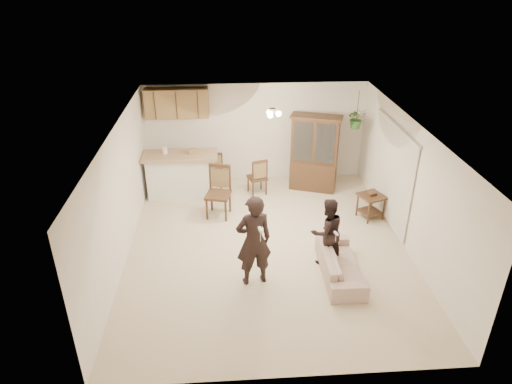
{
  "coord_description": "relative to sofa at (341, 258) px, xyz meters",
  "views": [
    {
      "loc": [
        -0.75,
        -7.65,
        5.19
      ],
      "look_at": [
        -0.19,
        0.4,
        1.03
      ],
      "focal_mm": 32.0,
      "sensor_mm": 36.0,
      "label": 1
    }
  ],
  "objects": [
    {
      "name": "bar_top",
      "position": [
        -3.1,
        3.36,
        0.68
      ],
      "size": [
        1.75,
        0.7,
        0.08
      ],
      "primitive_type": "cube",
      "color": "tan",
      "rests_on": "breakfast_bar"
    },
    {
      "name": "plant_cord",
      "position": [
        1.05,
        3.41,
        1.81
      ],
      "size": [
        0.01,
        0.01,
        0.65
      ],
      "primitive_type": "cylinder",
      "color": "black",
      "rests_on": "ceiling"
    },
    {
      "name": "chair_hutch_left",
      "position": [
        -2.22,
        2.31,
        -0.04
      ],
      "size": [
        0.62,
        0.62,
        1.17
      ],
      "rotation": [
        0.0,
        0.0,
        -0.23
      ],
      "color": "#371D14",
      "rests_on": "floor"
    },
    {
      "name": "wall_right",
      "position": [
        1.5,
        1.01,
        0.88
      ],
      "size": [
        0.02,
        6.5,
        2.5
      ],
      "primitive_type": "cube",
      "color": "white",
      "rests_on": "ground"
    },
    {
      "name": "wall_front",
      "position": [
        -1.25,
        -2.24,
        0.88
      ],
      "size": [
        5.5,
        0.02,
        2.5
      ],
      "primitive_type": "cube",
      "color": "white",
      "rests_on": "ground"
    },
    {
      "name": "sofa",
      "position": [
        0.0,
        0.0,
        0.0
      ],
      "size": [
        0.77,
        1.89,
        0.73
      ],
      "primitive_type": "imported",
      "rotation": [
        0.0,
        0.0,
        1.55
      ],
      "color": "beige",
      "rests_on": "floor"
    },
    {
      "name": "china_hutch",
      "position": [
        0.13,
        3.52,
        0.57
      ],
      "size": [
        1.29,
        0.84,
        1.9
      ],
      "rotation": [
        0.0,
        0.0,
        -0.34
      ],
      "color": "#371D14",
      "rests_on": "floor"
    },
    {
      "name": "breakfast_bar",
      "position": [
        -3.1,
        3.36,
        0.13
      ],
      "size": [
        1.6,
        0.55,
        1.0
      ],
      "primitive_type": "cube",
      "color": "white",
      "rests_on": "floor"
    },
    {
      "name": "chair_bar",
      "position": [
        -2.32,
        3.57,
        -0.1
      ],
      "size": [
        0.46,
        0.46,
        0.94
      ],
      "rotation": [
        0.0,
        0.0,
        -0.1
      ],
      "color": "#371D14",
      "rests_on": "floor"
    },
    {
      "name": "upper_cabinets",
      "position": [
        -3.15,
        4.08,
        1.73
      ],
      "size": [
        1.5,
        0.34,
        0.7
      ],
      "primitive_type": "cube",
      "color": "brown",
      "rests_on": "wall_back"
    },
    {
      "name": "ceiling",
      "position": [
        -1.25,
        1.01,
        2.13
      ],
      "size": [
        5.5,
        6.5,
        0.02
      ],
      "primitive_type": "cube",
      "color": "white",
      "rests_on": "wall_back"
    },
    {
      "name": "ceiling_fixture",
      "position": [
        -1.05,
        2.21,
        2.03
      ],
      "size": [
        0.36,
        0.36,
        0.2
      ],
      "primitive_type": null,
      "color": "beige",
      "rests_on": "ceiling"
    },
    {
      "name": "controller_child",
      "position": [
        -0.1,
        0.11,
        0.45
      ],
      "size": [
        0.07,
        0.12,
        0.04
      ],
      "primitive_type": "cube",
      "rotation": [
        0.0,
        0.0,
        3.44
      ],
      "color": "white",
      "rests_on": "child"
    },
    {
      "name": "controller_adult",
      "position": [
        -1.5,
        -0.48,
        0.96
      ],
      "size": [
        0.08,
        0.16,
        0.05
      ],
      "primitive_type": "cube",
      "rotation": [
        0.0,
        0.0,
        3.35
      ],
      "color": "white",
      "rests_on": "adult"
    },
    {
      "name": "wall_left",
      "position": [
        -4.0,
        1.01,
        0.88
      ],
      "size": [
        0.02,
        6.5,
        2.5
      ],
      "primitive_type": "cube",
      "color": "white",
      "rests_on": "ground"
    },
    {
      "name": "adult",
      "position": [
        -1.58,
        -0.09,
        0.53
      ],
      "size": [
        0.73,
        0.56,
        1.8
      ],
      "primitive_type": "imported",
      "rotation": [
        0.0,
        0.0,
        3.35
      ],
      "color": "black",
      "rests_on": "floor"
    },
    {
      "name": "floor",
      "position": [
        -1.25,
        1.01,
        -0.37
      ],
      "size": [
        6.5,
        6.5,
        0.0
      ],
      "primitive_type": "plane",
      "color": "beige",
      "rests_on": "ground"
    },
    {
      "name": "side_table",
      "position": [
        1.14,
        1.99,
        -0.07
      ],
      "size": [
        0.66,
        0.66,
        0.62
      ],
      "rotation": [
        0.0,
        0.0,
        0.38
      ],
      "color": "#371D14",
      "rests_on": "floor"
    },
    {
      "name": "hanging_plant",
      "position": [
        1.05,
        3.41,
        1.48
      ],
      "size": [
        0.43,
        0.37,
        0.48
      ],
      "primitive_type": "imported",
      "color": "#275220",
      "rests_on": "ceiling"
    },
    {
      "name": "vertical_blinds",
      "position": [
        1.46,
        1.91,
        0.73
      ],
      "size": [
        0.06,
        2.3,
        2.1
      ],
      "primitive_type": null,
      "color": "beige",
      "rests_on": "wall_right"
    },
    {
      "name": "child",
      "position": [
        -0.19,
        0.41,
        0.31
      ],
      "size": [
        0.78,
        0.68,
        1.35
      ],
      "primitive_type": "imported",
      "rotation": [
        0.0,
        0.0,
        3.44
      ],
      "color": "black",
      "rests_on": "floor"
    },
    {
      "name": "chair_hutch_right",
      "position": [
        -1.28,
        3.35,
        -0.1
      ],
      "size": [
        0.52,
        0.52,
        0.94
      ],
      "rotation": [
        0.0,
        0.0,
        3.44
      ],
      "color": "#371D14",
      "rests_on": "floor"
    },
    {
      "name": "wall_back",
      "position": [
        -1.25,
        4.26,
        0.88
      ],
      "size": [
        5.5,
        0.02,
        2.5
      ],
      "primitive_type": "cube",
      "color": "white",
      "rests_on": "ground"
    }
  ]
}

